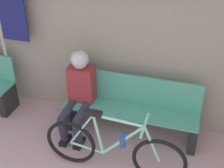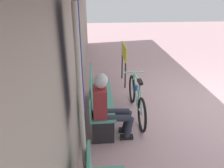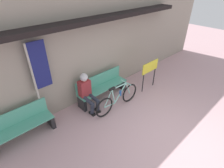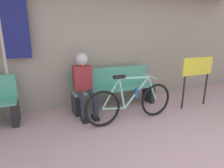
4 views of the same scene
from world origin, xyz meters
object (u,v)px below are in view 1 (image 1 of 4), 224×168
(bicycle, at_px, (114,149))
(person_seated, at_px, (79,89))
(park_bench_near, at_px, (131,109))
(banner_pole, at_px, (6,12))

(bicycle, distance_m, person_seated, 0.96)
(person_seated, bearing_deg, bicycle, -43.67)
(bicycle, relative_size, person_seated, 1.44)
(park_bench_near, xyz_separation_m, bicycle, (-0.02, -0.75, -0.04))
(park_bench_near, bearing_deg, banner_pole, 174.07)
(bicycle, height_order, person_seated, person_seated)
(bicycle, relative_size, banner_pole, 0.74)
(bicycle, bearing_deg, park_bench_near, 88.34)
(bicycle, height_order, banner_pole, banner_pole)
(person_seated, relative_size, banner_pole, 0.51)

